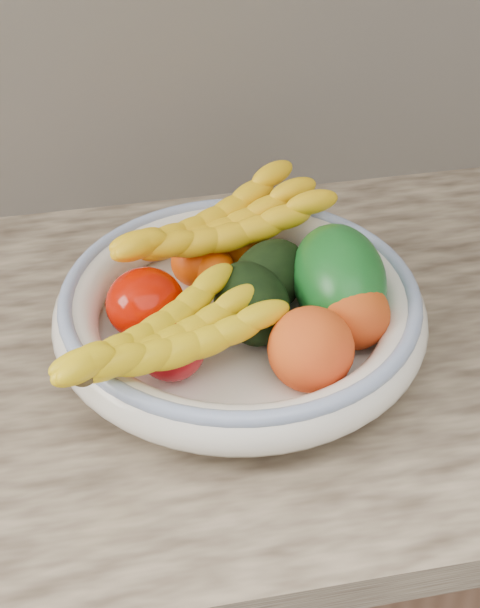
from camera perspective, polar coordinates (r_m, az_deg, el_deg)
name	(u,v)px	position (r m, az deg, el deg)	size (l,w,h in m)	color
kitchen_counter	(236,576)	(1.34, -0.22, -16.31)	(2.44, 0.66, 1.40)	brown
fruit_bowl	(240,313)	(0.97, 0.00, -0.53)	(0.39, 0.39, 0.08)	white
clementine_back_left	(197,263)	(1.04, -2.68, 2.55)	(0.06, 0.06, 0.05)	#FA4F05
clementine_back_right	(245,247)	(1.06, 0.33, 3.51)	(0.06, 0.06, 0.05)	orange
clementine_back_mid	(213,268)	(1.03, -1.69, 2.21)	(0.05, 0.05, 0.04)	#FF5A05
tomato_left	(145,304)	(0.97, -5.81, 0.01)	(0.08, 0.08, 0.07)	#BD0F00
tomato_near_left	(171,350)	(0.91, -4.22, -2.81)	(0.07, 0.07, 0.06)	red
avocado_center	(252,303)	(0.96, 0.72, 0.07)	(0.08, 0.11, 0.08)	black
avocado_right	(269,277)	(1.00, 1.78, 1.66)	(0.07, 0.11, 0.07)	black
green_mango	(339,279)	(0.98, 6.06, 1.52)	(0.09, 0.15, 0.10)	#0F541A
peach_front	(311,349)	(0.90, 4.37, -2.78)	(0.08, 0.08, 0.08)	orange
peach_right	(355,315)	(0.94, 7.05, -0.68)	(0.07, 0.07, 0.07)	orange
banana_bunch_back	(219,233)	(1.02, -1.30, 4.37)	(0.28, 0.11, 0.08)	yellow
banana_bunch_front	(165,345)	(0.88, -4.61, -2.52)	(0.26, 0.10, 0.07)	yellow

